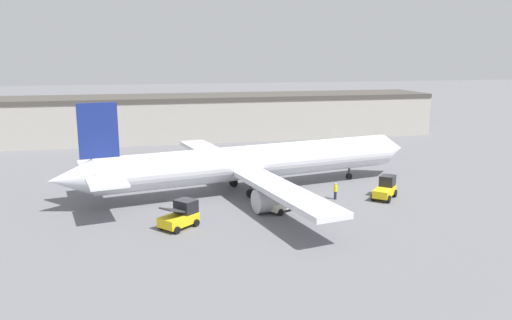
# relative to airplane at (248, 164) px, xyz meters

# --- Properties ---
(ground_plane) EXTENTS (400.00, 400.00, 0.00)m
(ground_plane) POSITION_rel_airplane_xyz_m (0.90, 0.19, -3.03)
(ground_plane) COLOR slate
(terminal_building) EXTENTS (83.83, 11.72, 7.40)m
(terminal_building) POSITION_rel_airplane_xyz_m (-2.31, 35.63, 0.68)
(terminal_building) COLOR #ADA89E
(terminal_building) RESTS_ON ground_plane
(airplane) EXTENTS (39.72, 35.39, 10.00)m
(airplane) POSITION_rel_airplane_xyz_m (0.00, 0.00, 0.00)
(airplane) COLOR silver
(airplane) RESTS_ON ground_plane
(ground_crew_worker) EXTENTS (0.37, 0.37, 1.70)m
(ground_crew_worker) POSITION_rel_airplane_xyz_m (7.93, -4.83, -2.12)
(ground_crew_worker) COLOR #1E2338
(ground_crew_worker) RESTS_ON ground_plane
(baggage_tug) EXTENTS (3.57, 3.13, 2.08)m
(baggage_tug) POSITION_rel_airplane_xyz_m (1.95, -7.11, -2.08)
(baggage_tug) COLOR beige
(baggage_tug) RESTS_ON ground_plane
(belt_loader_truck) EXTENTS (3.64, 3.49, 2.23)m
(belt_loader_truck) POSITION_rel_airplane_xyz_m (-7.81, -9.67, -1.99)
(belt_loader_truck) COLOR yellow
(belt_loader_truck) RESTS_ON ground_plane
(pushback_tug) EXTENTS (3.47, 3.57, 2.21)m
(pushback_tug) POSITION_rel_airplane_xyz_m (13.03, -5.52, -2.01)
(pushback_tug) COLOR yellow
(pushback_tug) RESTS_ON ground_plane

